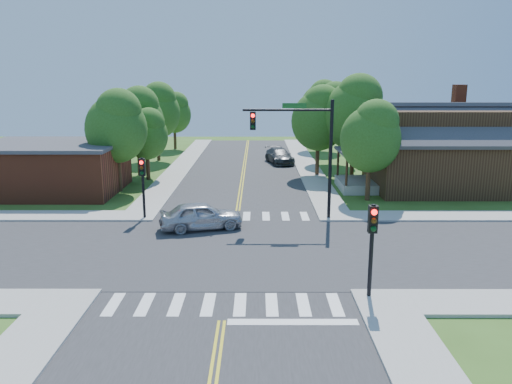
{
  "coord_description": "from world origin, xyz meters",
  "views": [
    {
      "loc": [
        1.24,
        -23.63,
        8.38
      ],
      "look_at": [
        1.19,
        3.48,
        2.2
      ],
      "focal_mm": 35.0,
      "sensor_mm": 36.0,
      "label": 1
    }
  ],
  "objects_px": {
    "signal_pole_nw": "(143,177)",
    "signal_pole_se": "(372,234)",
    "car_silver": "(201,216)",
    "car_dgrey": "(279,156)",
    "signal_mast_ne": "(302,140)",
    "house_ne": "(439,146)"
  },
  "relations": [
    {
      "from": "signal_mast_ne",
      "to": "house_ne",
      "type": "distance_m",
      "value": 14.23
    },
    {
      "from": "signal_mast_ne",
      "to": "car_silver",
      "type": "distance_m",
      "value": 7.41
    },
    {
      "from": "signal_pole_nw",
      "to": "house_ne",
      "type": "relative_size",
      "value": 0.29
    },
    {
      "from": "signal_pole_nw",
      "to": "signal_mast_ne",
      "type": "bearing_deg",
      "value": 0.07
    },
    {
      "from": "signal_pole_se",
      "to": "car_silver",
      "type": "distance_m",
      "value": 11.97
    },
    {
      "from": "signal_mast_ne",
      "to": "signal_pole_se",
      "type": "distance_m",
      "value": 11.55
    },
    {
      "from": "signal_mast_ne",
      "to": "house_ne",
      "type": "height_order",
      "value": "signal_mast_ne"
    },
    {
      "from": "signal_mast_ne",
      "to": "signal_pole_se",
      "type": "height_order",
      "value": "signal_mast_ne"
    },
    {
      "from": "signal_pole_se",
      "to": "car_dgrey",
      "type": "height_order",
      "value": "signal_pole_se"
    },
    {
      "from": "signal_mast_ne",
      "to": "car_silver",
      "type": "relative_size",
      "value": 1.45
    },
    {
      "from": "signal_mast_ne",
      "to": "signal_pole_nw",
      "type": "relative_size",
      "value": 1.89
    },
    {
      "from": "signal_pole_se",
      "to": "signal_pole_nw",
      "type": "bearing_deg",
      "value": 135.0
    },
    {
      "from": "car_dgrey",
      "to": "signal_pole_nw",
      "type": "bearing_deg",
      "value": -127.05
    },
    {
      "from": "signal_pole_nw",
      "to": "car_dgrey",
      "type": "bearing_deg",
      "value": 66.04
    },
    {
      "from": "car_silver",
      "to": "car_dgrey",
      "type": "distance_m",
      "value": 23.2
    },
    {
      "from": "signal_pole_nw",
      "to": "car_silver",
      "type": "xyz_separation_m",
      "value": [
        3.67,
        -2.08,
        -1.87
      ]
    },
    {
      "from": "signal_pole_nw",
      "to": "signal_pole_se",
      "type": "bearing_deg",
      "value": -45.0
    },
    {
      "from": "signal_mast_ne",
      "to": "signal_pole_nw",
      "type": "xyz_separation_m",
      "value": [
        -9.51,
        -0.01,
        -2.19
      ]
    },
    {
      "from": "signal_pole_nw",
      "to": "car_silver",
      "type": "relative_size",
      "value": 0.76
    },
    {
      "from": "signal_mast_ne",
      "to": "car_dgrey",
      "type": "xyz_separation_m",
      "value": [
        -0.41,
        20.47,
        -4.11
      ]
    },
    {
      "from": "signal_pole_se",
      "to": "house_ne",
      "type": "height_order",
      "value": "house_ne"
    },
    {
      "from": "car_dgrey",
      "to": "signal_pole_se",
      "type": "bearing_deg",
      "value": -99.3
    }
  ]
}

